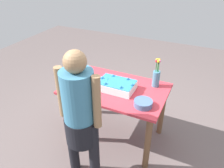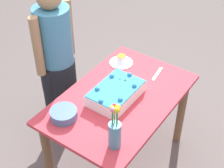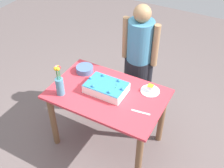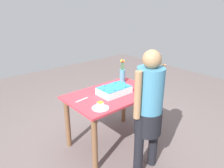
% 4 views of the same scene
% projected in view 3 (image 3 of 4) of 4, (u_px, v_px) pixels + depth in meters
% --- Properties ---
extents(ground_plane, '(8.00, 8.00, 0.00)m').
position_uv_depth(ground_plane, '(108.00, 140.00, 3.43)').
color(ground_plane, '#645756').
extents(dining_table, '(1.21, 0.78, 0.77)m').
position_uv_depth(dining_table, '(107.00, 103.00, 3.03)').
color(dining_table, '#C83541').
rests_on(dining_table, ground_plane).
extents(sheet_cake, '(0.42, 0.28, 0.12)m').
position_uv_depth(sheet_cake, '(106.00, 88.00, 2.93)').
color(sheet_cake, white).
rests_on(sheet_cake, dining_table).
extents(serving_plate_with_slice, '(0.20, 0.20, 0.08)m').
position_uv_depth(serving_plate_with_slice, '(150.00, 90.00, 2.95)').
color(serving_plate_with_slice, white).
rests_on(serving_plate_with_slice, dining_table).
extents(cake_knife, '(0.19, 0.04, 0.00)m').
position_uv_depth(cake_knife, '(141.00, 112.00, 2.72)').
color(cake_knife, silver).
rests_on(cake_knife, dining_table).
extents(flower_vase, '(0.09, 0.09, 0.36)m').
position_uv_depth(flower_vase, '(60.00, 84.00, 2.85)').
color(flower_vase, teal).
rests_on(flower_vase, dining_table).
extents(fruit_bowl, '(0.20, 0.20, 0.07)m').
position_uv_depth(fruit_bowl, '(85.00, 69.00, 3.22)').
color(fruit_bowl, '#4B6995').
rests_on(fruit_bowl, dining_table).
extents(person_standing, '(0.45, 0.31, 1.49)m').
position_uv_depth(person_standing, '(139.00, 55.00, 3.34)').
color(person_standing, black).
rests_on(person_standing, ground_plane).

